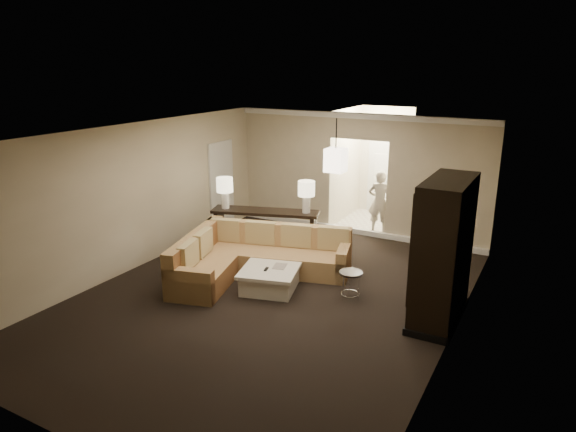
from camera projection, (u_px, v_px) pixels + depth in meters
The scene contains 19 objects.
ground at pixel (269, 298), 8.78m from camera, with size 8.00×8.00×0.00m, color black.
wall_back at pixel (358, 175), 11.74m from camera, with size 6.00×0.04×2.80m, color beige.
wall_front at pixel (59, 326), 5.02m from camera, with size 6.00×0.04×2.80m, color beige.
wall_left at pixel (133, 198), 9.76m from camera, with size 0.04×8.00×2.80m, color beige.
wall_right at pixel (457, 251), 7.00m from camera, with size 0.04×8.00×2.80m, color beige.
ceiling at pixel (267, 134), 7.98m from camera, with size 6.00×8.00×0.02m, color silver.
crown_molding at pixel (359, 116), 11.31m from camera, with size 6.00×0.10×0.12m, color white.
baseboard at pixel (355, 231), 12.08m from camera, with size 6.00×0.10×0.12m, color white.
side_door at pixel (222, 186), 12.20m from camera, with size 0.05×0.90×2.10m, color silver.
foyer at pixel (377, 169), 12.89m from camera, with size 1.44×2.02×2.80m.
sectional_sofa at pixel (252, 257), 9.66m from camera, with size 3.05×2.91×0.87m.
coffee_table at pixel (270, 279), 9.06m from camera, with size 1.20×1.20×0.41m.
console_table at pixel (265, 226), 10.91m from camera, with size 2.31×1.18×0.87m.
armoire at pixel (443, 254), 7.78m from camera, with size 0.67×1.56×2.25m.
drink_table at pixel (351, 279), 8.67m from camera, with size 0.39×0.39×0.49m.
table_lamp_left at pixel (225, 188), 10.84m from camera, with size 0.35×0.35×0.67m.
table_lamp_right at pixel (306, 192), 10.52m from camera, with size 0.35×0.35×0.67m.
pendant_light at pixel (336, 160), 10.49m from camera, with size 0.38×0.38×1.09m.
person at pixel (380, 199), 11.95m from camera, with size 0.59×0.39×1.64m, color beige.
Camera 1 is at (4.13, -6.86, 3.88)m, focal length 32.00 mm.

